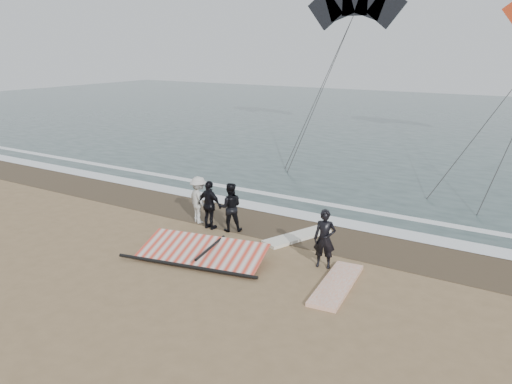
# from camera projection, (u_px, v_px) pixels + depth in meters

# --- Properties ---
(ground) EXTENTS (120.00, 120.00, 0.00)m
(ground) POSITION_uv_depth(u_px,v_px,m) (226.00, 281.00, 13.29)
(ground) COLOR #8C704C
(ground) RESTS_ON ground
(sea) EXTENTS (120.00, 54.00, 0.02)m
(sea) POSITION_uv_depth(u_px,v_px,m) (460.00, 124.00, 40.25)
(sea) COLOR #233838
(sea) RESTS_ON ground
(wet_sand) EXTENTS (120.00, 2.80, 0.01)m
(wet_sand) POSITION_uv_depth(u_px,v_px,m) (302.00, 230.00, 16.97)
(wet_sand) COLOR #4C3D2B
(wet_sand) RESTS_ON ground
(foam_near) EXTENTS (120.00, 0.90, 0.01)m
(foam_near) POSITION_uv_depth(u_px,v_px,m) (319.00, 218.00, 18.11)
(foam_near) COLOR white
(foam_near) RESTS_ON sea
(foam_far) EXTENTS (120.00, 0.45, 0.01)m
(foam_far) POSITION_uv_depth(u_px,v_px,m) (337.00, 206.00, 19.49)
(foam_far) COLOR white
(foam_far) RESTS_ON sea
(man_main) EXTENTS (0.70, 0.54, 1.70)m
(man_main) POSITION_uv_depth(u_px,v_px,m) (325.00, 239.00, 13.95)
(man_main) COLOR black
(man_main) RESTS_ON ground
(board_white) EXTENTS (1.05, 2.77, 0.11)m
(board_white) POSITION_uv_depth(u_px,v_px,m) (337.00, 284.00, 13.00)
(board_white) COLOR white
(board_white) RESTS_ON ground
(board_cream) EXTENTS (1.53, 2.53, 0.10)m
(board_cream) POSITION_uv_depth(u_px,v_px,m) (297.00, 237.00, 16.28)
(board_cream) COLOR silver
(board_cream) RESTS_ON ground
(trio_cluster) EXTENTS (2.54, 1.11, 1.69)m
(trio_cluster) POSITION_uv_depth(u_px,v_px,m) (211.00, 203.00, 17.11)
(trio_cluster) COLOR black
(trio_cluster) RESTS_ON ground
(sail_rig) EXTENTS (4.27, 2.40, 0.50)m
(sail_rig) POSITION_uv_depth(u_px,v_px,m) (204.00, 252.00, 14.73)
(sail_rig) COLOR black
(sail_rig) RESTS_ON ground
(kite_dark) EXTENTS (7.40, 5.70, 13.81)m
(kite_dark) POSITION_uv_depth(u_px,v_px,m) (355.00, 9.00, 31.93)
(kite_dark) COLOR black
(kite_dark) RESTS_ON ground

